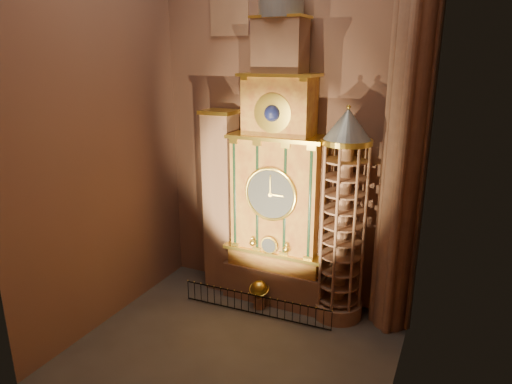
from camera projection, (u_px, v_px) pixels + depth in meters
The scene contains 10 objects.
floor at pixel (235, 347), 21.10m from camera, with size 14.00×14.00×0.00m, color #383330.
wall_back at pixel (287, 95), 23.13m from camera, with size 22.00×22.00×0.00m, color brown.
wall_left at pixel (96, 100), 20.76m from camera, with size 22.00×22.00×0.00m, color brown.
wall_right at pixel (419, 117), 15.09m from camera, with size 22.00×22.00×0.00m, color brown.
astronomical_clock at pixel (278, 182), 23.48m from camera, with size 5.60×2.41×16.70m.
portrait_tower at pixel (221, 202), 25.31m from camera, with size 1.80×1.60×10.20m.
stair_turret at pixel (342, 219), 22.24m from camera, with size 2.50×2.50×10.80m.
gothic_pier at pixel (410, 102), 19.79m from camera, with size 2.04×2.04×22.00m.
celestial_globe at pixel (259, 292), 24.13m from camera, with size 1.15×1.09×1.57m.
iron_railing at pixel (256, 305), 23.54m from camera, with size 7.99×0.40×1.09m.
Camera 1 is at (8.53, -16.02, 12.96)m, focal length 32.00 mm.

